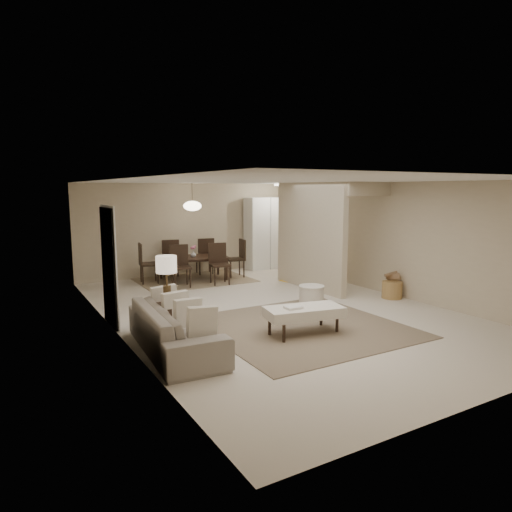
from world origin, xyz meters
TOP-DOWN VIEW (x-y plane):
  - floor at (0.00, 0.00)m, footprint 9.00×9.00m
  - ceiling at (0.00, 0.00)m, footprint 9.00×9.00m
  - back_wall at (0.00, 4.50)m, footprint 6.00×0.00m
  - left_wall at (-3.00, 0.00)m, footprint 0.00×9.00m
  - right_wall at (3.00, 0.00)m, footprint 0.00×9.00m
  - partition at (1.80, 1.25)m, footprint 0.15×2.50m
  - doorway at (-2.97, 0.60)m, footprint 0.04×0.90m
  - pantry_cabinet at (2.35, 4.15)m, footprint 1.20×0.55m
  - flush_light at (2.30, 3.20)m, footprint 0.44×0.44m
  - living_rug at (-0.17, -1.21)m, footprint 3.20×3.20m
  - sofa at (-2.45, -1.21)m, footprint 2.34×1.04m
  - ottoman_bench at (-0.37, -1.51)m, footprint 1.35×0.80m
  - side_table at (-2.40, -0.74)m, footprint 0.66×0.66m
  - table_lamp at (-2.40, -0.74)m, footprint 0.32×0.32m
  - round_pouf at (0.86, -0.10)m, footprint 0.52×0.52m
  - wicker_basket at (2.75, -0.47)m, footprint 0.57×0.57m
  - dining_rug at (-0.21, 3.54)m, footprint 2.80×2.10m
  - dining_table at (-0.21, 3.54)m, footprint 1.87×1.23m
  - dining_chairs at (-0.21, 3.54)m, footprint 2.76×2.17m
  - vase at (-0.21, 3.54)m, footprint 0.17×0.17m
  - yellow_mat at (2.13, 2.20)m, footprint 0.97×0.72m
  - pendant_light at (-0.21, 3.54)m, footprint 0.46×0.46m

SIDE VIEW (x-z plane):
  - floor at x=0.00m, z-range 0.00..0.00m
  - living_rug at x=-0.17m, z-range 0.00..0.01m
  - dining_rug at x=-0.21m, z-range 0.00..0.01m
  - yellow_mat at x=2.13m, z-range 0.00..0.01m
  - wicker_basket at x=2.75m, z-range 0.00..0.37m
  - round_pouf at x=0.86m, z-range 0.00..0.41m
  - side_table at x=-2.40m, z-range 0.00..0.58m
  - dining_table at x=-0.21m, z-range 0.00..0.61m
  - sofa at x=-2.45m, z-range 0.00..0.67m
  - ottoman_bench at x=-0.37m, z-range 0.14..0.59m
  - dining_chairs at x=-0.21m, z-range 0.00..1.02m
  - vase at x=-0.21m, z-range 0.61..0.76m
  - doorway at x=-2.97m, z-range 0.00..2.04m
  - pantry_cabinet at x=2.35m, z-range 0.00..2.10m
  - table_lamp at x=-2.40m, z-range 0.77..1.53m
  - back_wall at x=0.00m, z-range -1.75..4.25m
  - left_wall at x=-3.00m, z-range -3.25..5.75m
  - right_wall at x=3.00m, z-range -3.25..5.75m
  - partition at x=1.80m, z-range 0.00..2.50m
  - pendant_light at x=-0.21m, z-range 1.57..2.27m
  - flush_light at x=2.30m, z-range 2.44..2.48m
  - ceiling at x=0.00m, z-range 2.50..2.50m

